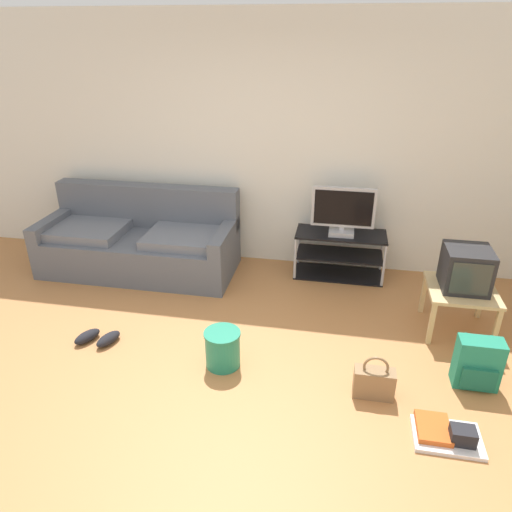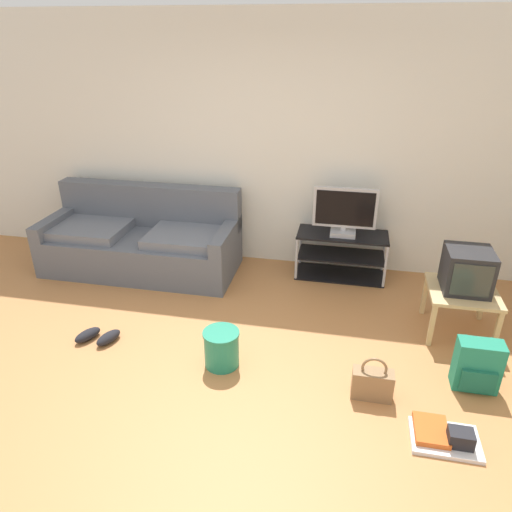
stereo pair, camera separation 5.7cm
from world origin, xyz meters
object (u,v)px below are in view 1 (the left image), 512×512
object	(u,v)px
couch	(141,242)
side_table	(461,294)
backpack	(477,364)
tv_stand	(339,254)
handbag	(374,382)
flat_tv	(343,212)
cleaning_bucket	(223,348)
crt_tv	(466,269)
sneakers_pair	(98,338)
floor_tray	(447,434)

from	to	relation	value
couch	side_table	world-z (taller)	couch
couch	backpack	world-z (taller)	couch
tv_stand	backpack	world-z (taller)	tv_stand
side_table	handbag	bearing A→B (deg)	-126.70
flat_tv	side_table	world-z (taller)	flat_tv
backpack	handbag	bearing A→B (deg)	-173.89
flat_tv	handbag	world-z (taller)	flat_tv
side_table	cleaning_bucket	distance (m)	2.15
tv_stand	handbag	xyz separation A→B (m)	(0.32, -1.91, -0.12)
couch	flat_tv	bearing A→B (deg)	5.57
side_table	couch	bearing A→B (deg)	168.87
tv_stand	crt_tv	distance (m)	1.43
tv_stand	sneakers_pair	xyz separation A→B (m)	(-2.03, -1.67, -0.21)
couch	handbag	xyz separation A→B (m)	(2.53, -1.67, -0.20)
cleaning_bucket	floor_tray	xyz separation A→B (m)	(1.66, -0.48, -0.12)
couch	cleaning_bucket	world-z (taller)	couch
couch	cleaning_bucket	bearing A→B (deg)	-48.70
crt_tv	couch	bearing A→B (deg)	169.14
handbag	tv_stand	bearing A→B (deg)	99.38
flat_tv	sneakers_pair	xyz separation A→B (m)	(-2.03, -1.65, -0.71)
crt_tv	sneakers_pair	size ratio (longest dim) A/B	0.98
tv_stand	backpack	xyz separation A→B (m)	(1.08, -1.64, -0.05)
couch	backpack	distance (m)	3.59
side_table	handbag	distance (m)	1.30
couch	crt_tv	xyz separation A→B (m)	(3.29, -0.63, 0.29)
backpack	handbag	distance (m)	0.82
backpack	cleaning_bucket	bearing A→B (deg)	170.47
floor_tray	couch	bearing A→B (deg)	146.24
side_table	floor_tray	xyz separation A→B (m)	(-0.29, -1.36, -0.33)
handbag	floor_tray	bearing A→B (deg)	-35.52
crt_tv	tv_stand	bearing A→B (deg)	141.09
flat_tv	sneakers_pair	distance (m)	2.71
handbag	sneakers_pair	world-z (taller)	handbag
handbag	cleaning_bucket	distance (m)	1.20
flat_tv	sneakers_pair	size ratio (longest dim) A/B	1.65
side_table	crt_tv	xyz separation A→B (m)	(0.00, 0.02, 0.24)
crt_tv	cleaning_bucket	distance (m)	2.20
side_table	handbag	xyz separation A→B (m)	(-0.76, -1.02, -0.25)
backpack	side_table	bearing A→B (deg)	77.30
side_table	cleaning_bucket	world-z (taller)	side_table
couch	sneakers_pair	distance (m)	1.47
flat_tv	floor_tray	size ratio (longest dim) A/B	1.48
backpack	sneakers_pair	distance (m)	3.12
flat_tv	handbag	xyz separation A→B (m)	(0.32, -1.89, -0.63)
tv_stand	floor_tray	size ratio (longest dim) A/B	2.16
couch	handbag	size ratio (longest dim) A/B	6.01
handbag	floor_tray	xyz separation A→B (m)	(0.47, -0.34, -0.08)
tv_stand	handbag	size ratio (longest dim) A/B	2.72
side_table	sneakers_pair	size ratio (longest dim) A/B	1.45
sneakers_pair	crt_tv	bearing A→B (deg)	14.44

